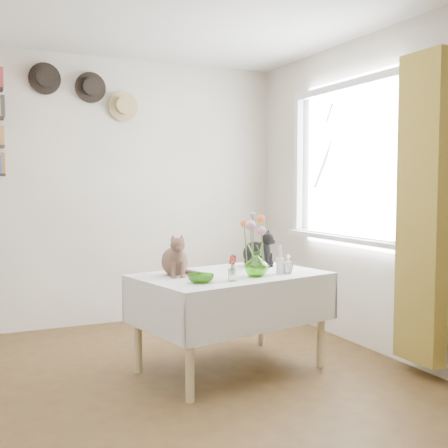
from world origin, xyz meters
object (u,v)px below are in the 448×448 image
dining_table (231,297)px  tabby_cat (175,254)px  flower_vase (256,264)px  black_cat (255,247)px

dining_table → tabby_cat: size_ratio=4.77×
dining_table → flower_vase: bearing=-58.8°
flower_vase → black_cat: bearing=63.0°
dining_table → black_cat: bearing=37.5°
tabby_cat → black_cat: 0.72m
tabby_cat → flower_vase: (0.49, -0.28, -0.06)m
black_cat → flower_vase: (-0.22, -0.43, -0.06)m
black_cat → tabby_cat: bearing=154.4°
black_cat → flower_vase: black_cat is taller
dining_table → flower_vase: size_ratio=8.36×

